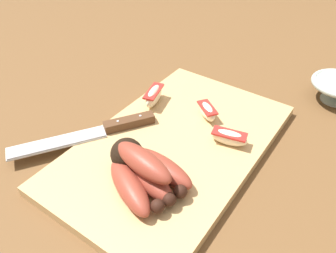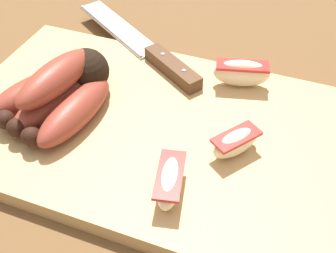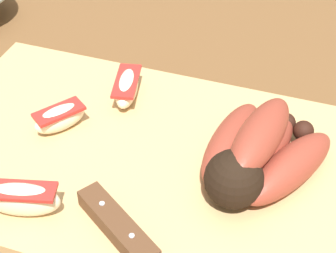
% 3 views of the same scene
% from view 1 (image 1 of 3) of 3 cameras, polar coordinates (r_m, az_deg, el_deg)
% --- Properties ---
extents(ground_plane, '(6.00, 6.00, 0.00)m').
position_cam_1_polar(ground_plane, '(0.65, 0.82, -3.24)').
color(ground_plane, brown).
extents(cutting_board, '(0.48, 0.29, 0.02)m').
position_cam_1_polar(cutting_board, '(0.64, 1.09, -3.32)').
color(cutting_board, tan).
rests_on(cutting_board, ground_plane).
extents(banana_bunch, '(0.13, 0.15, 0.07)m').
position_cam_1_polar(banana_bunch, '(0.54, -4.34, -7.44)').
color(banana_bunch, black).
rests_on(banana_bunch, cutting_board).
extents(chefs_knife, '(0.25, 0.18, 0.02)m').
position_cam_1_polar(chefs_knife, '(0.66, -10.56, -0.45)').
color(chefs_knife, silver).
rests_on(chefs_knife, cutting_board).
extents(apple_wedge_near, '(0.05, 0.06, 0.03)m').
position_cam_1_polar(apple_wedge_near, '(0.69, 6.64, 2.63)').
color(apple_wedge_near, '#F4E5C1').
rests_on(apple_wedge_near, cutting_board).
extents(apple_wedge_middle, '(0.04, 0.07, 0.03)m').
position_cam_1_polar(apple_wedge_middle, '(0.63, 10.30, -1.80)').
color(apple_wedge_middle, '#F4E5C1').
rests_on(apple_wedge_middle, cutting_board).
extents(apple_wedge_far, '(0.07, 0.04, 0.04)m').
position_cam_1_polar(apple_wedge_far, '(0.72, -2.43, 5.24)').
color(apple_wedge_far, '#F4E5C1').
rests_on(apple_wedge_far, cutting_board).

